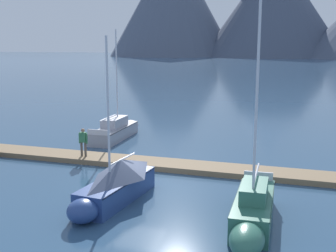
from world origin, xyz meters
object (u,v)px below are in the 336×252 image
object	(u,v)px
sailboat_second_berth	(117,130)
sailboat_mid_dock_port	(115,183)
person_on_dock	(83,141)
sailboat_mid_dock_starboard	(252,212)

from	to	relation	value
sailboat_second_berth	sailboat_mid_dock_port	world-z (taller)	sailboat_second_berth
sailboat_second_berth	person_on_dock	bearing A→B (deg)	-85.36
sailboat_mid_dock_starboard	person_on_dock	bearing A→B (deg)	145.90
sailboat_second_berth	sailboat_mid_dock_port	bearing A→B (deg)	-68.56
sailboat_second_berth	sailboat_mid_dock_port	distance (m)	13.42
sailboat_second_berth	sailboat_mid_dock_starboard	size ratio (longest dim) A/B	0.92
sailboat_mid_dock_port	sailboat_mid_dock_starboard	distance (m)	6.18
sailboat_mid_dock_starboard	person_on_dock	distance (m)	12.59
person_on_dock	sailboat_mid_dock_port	bearing A→B (deg)	-53.09
sailboat_mid_dock_port	sailboat_second_berth	bearing A→B (deg)	111.44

